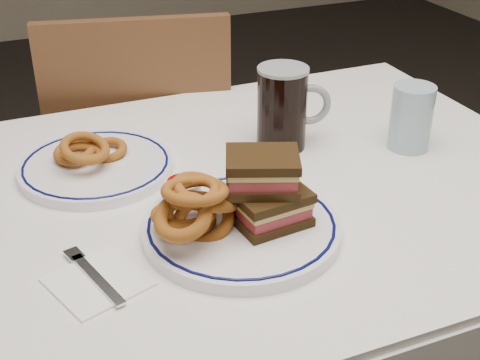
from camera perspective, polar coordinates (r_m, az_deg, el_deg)
name	(u,v)px	position (r m, az deg, el deg)	size (l,w,h in m)	color
dining_table	(213,241)	(1.19, -2.31, -5.25)	(1.27, 0.87, 0.75)	white
chair_far	(142,167)	(1.74, -8.34, 1.10)	(0.51, 0.51, 0.92)	#483017
main_plate	(241,228)	(1.01, 0.11, -4.09)	(0.30, 0.30, 0.02)	white
reuben_sandwich	(267,189)	(0.98, 2.29, -0.81)	(0.13, 0.12, 0.11)	black
onion_rings_main	(195,206)	(0.96, -3.88, -2.20)	(0.15, 0.14, 0.12)	brown
ketchup_ramekin	(183,189)	(1.06, -4.92, -0.77)	(0.06, 0.06, 0.03)	white
beer_mug	(284,107)	(1.24, 3.76, 6.23)	(0.14, 0.09, 0.16)	black
water_glass	(411,117)	(1.28, 14.40, 5.20)	(0.08, 0.08, 0.12)	#96B3C2
far_plate	(96,166)	(1.21, -12.17, 1.14)	(0.27, 0.27, 0.02)	white
onion_rings_far	(87,150)	(1.20, -12.92, 2.48)	(0.13, 0.12, 0.07)	brown
napkin_fork	(97,280)	(0.94, -12.12, -8.35)	(0.15, 0.16, 0.01)	white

